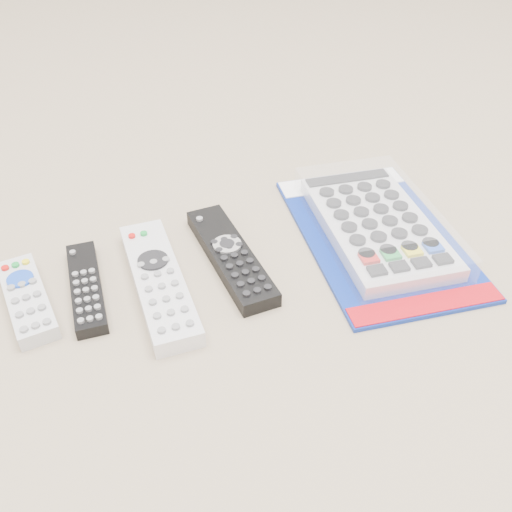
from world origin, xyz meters
name	(u,v)px	position (x,y,z in m)	size (l,w,h in m)	color
remote_small_grey	(27,299)	(-0.22, 0.06, 0.01)	(0.05, 0.14, 0.02)	#B2B2B4
remote_slim_black	(86,287)	(-0.16, 0.05, 0.01)	(0.05, 0.16, 0.02)	black
remote_silver_dvd	(159,281)	(-0.08, 0.02, 0.01)	(0.08, 0.22, 0.02)	silver
remote_large_black	(231,256)	(0.02, 0.03, 0.01)	(0.05, 0.20, 0.02)	black
jumbo_remote_packaged	(377,224)	(0.22, -0.01, 0.02)	(0.25, 0.34, 0.04)	navy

